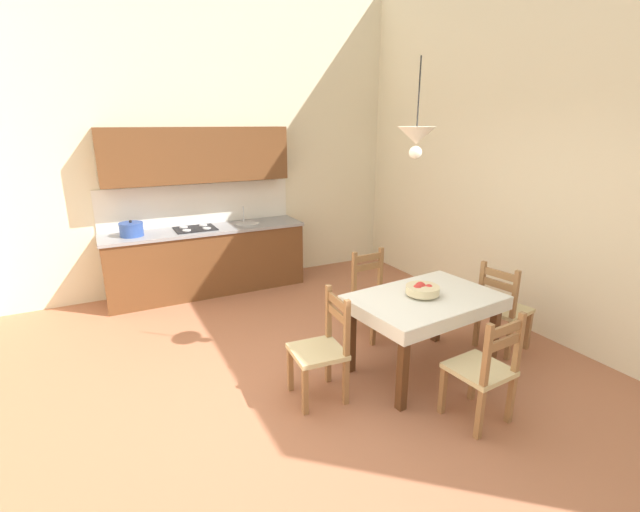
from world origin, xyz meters
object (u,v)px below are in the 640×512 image
object	(u,v)px
pendant_lamp	(416,137)
fruit_bowl	(422,290)
dining_chair_kitchen_side	(375,296)
dining_chair_tv_side	(322,349)
dining_chair_window_side	(503,309)
kitchen_cabinetry	(204,231)
dining_chair_camera_side	(484,370)
dining_table	(424,310)

from	to	relation	value
pendant_lamp	fruit_bowl	bearing A→B (deg)	-57.03
pendant_lamp	dining_chair_kitchen_side	bearing A→B (deg)	78.82
dining_chair_tv_side	dining_chair_kitchen_side	world-z (taller)	same
dining_chair_tv_side	fruit_bowl	distance (m)	1.06
dining_chair_window_side	pendant_lamp	bearing A→B (deg)	170.92
dining_chair_window_side	dining_chair_kitchen_side	distance (m)	1.31
kitchen_cabinetry	pendant_lamp	world-z (taller)	pendant_lamp
dining_chair_window_side	pendant_lamp	xyz separation A→B (m)	(-1.10, 0.18, 1.70)
kitchen_cabinetry	dining_chair_kitchen_side	world-z (taller)	kitchen_cabinetry
kitchen_cabinetry	fruit_bowl	world-z (taller)	kitchen_cabinetry
dining_chair_window_side	dining_chair_camera_side	distance (m)	1.31
dining_chair_kitchen_side	pendant_lamp	bearing A→B (deg)	-101.18
dining_chair_camera_side	dining_chair_window_side	bearing A→B (deg)	35.33
kitchen_cabinetry	dining_chair_window_side	xyz separation A→B (m)	(2.27, -3.06, -0.41)
pendant_lamp	dining_table	bearing A→B (deg)	-52.97
dining_table	fruit_bowl	bearing A→B (deg)	145.06
dining_chair_tv_side	dining_chair_camera_side	size ratio (longest dim) A/B	1.00
kitchen_cabinetry	pendant_lamp	size ratio (longest dim) A/B	3.27
dining_chair_kitchen_side	fruit_bowl	xyz separation A→B (m)	(-0.07, -0.84, 0.37)
kitchen_cabinetry	dining_chair_window_side	distance (m)	3.83
dining_chair_kitchen_side	kitchen_cabinetry	bearing A→B (deg)	121.33
dining_table	dining_chair_kitchen_side	xyz separation A→B (m)	(0.04, 0.86, -0.18)
dining_chair_window_side	dining_chair_tv_side	size ratio (longest dim) A/B	1.00
dining_chair_tv_side	dining_chair_kitchen_side	distance (m)	1.33
dining_chair_kitchen_side	dining_chair_camera_side	bearing A→B (deg)	-93.99
pendant_lamp	kitchen_cabinetry	bearing A→B (deg)	112.13
dining_chair_window_side	dining_chair_tv_side	distance (m)	2.02
dining_table	pendant_lamp	distance (m)	1.54
dining_table	dining_chair_window_side	bearing A→B (deg)	-2.27
pendant_lamp	dining_chair_camera_side	bearing A→B (deg)	-88.34
kitchen_cabinetry	dining_table	xyz separation A→B (m)	(1.27, -3.02, -0.24)
dining_chair_tv_side	dining_chair_kitchen_side	bearing A→B (deg)	36.84
dining_table	dining_chair_kitchen_side	size ratio (longest dim) A/B	1.50
fruit_bowl	pendant_lamp	world-z (taller)	pendant_lamp
dining_chair_kitchen_side	fruit_bowl	distance (m)	0.92
dining_table	pendant_lamp	xyz separation A→B (m)	(-0.10, 0.14, 1.53)
kitchen_cabinetry	dining_table	size ratio (longest dim) A/B	1.88
kitchen_cabinetry	dining_chair_tv_side	distance (m)	2.99
dining_table	fruit_bowl	size ratio (longest dim) A/B	4.65
kitchen_cabinetry	pendant_lamp	bearing A→B (deg)	-67.87
dining_chair_camera_side	pendant_lamp	distance (m)	1.94
dining_chair_window_side	dining_chair_tv_side	xyz separation A→B (m)	(-2.02, 0.10, 0.00)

